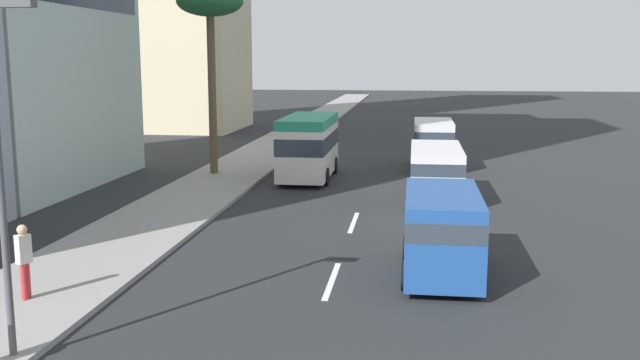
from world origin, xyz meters
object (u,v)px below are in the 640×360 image
van_second (442,228)px  van_third (433,141)px  minibus_fourth (309,145)px  van_lead (436,170)px  palm_tree (210,8)px  street_lamp (3,139)px  pedestrian_mid_block (24,258)px

van_second → van_third: (19.14, -0.23, 0.15)m
van_second → minibus_fourth: bearing=21.2°
van_lead → palm_tree: bearing=65.4°
van_second → minibus_fourth: minibus_fourth is taller
van_lead → van_second: 10.41m
van_third → street_lamp: street_lamp is taller
van_third → pedestrian_mid_block: van_third is taller
van_second → pedestrian_mid_block: bearing=110.4°
minibus_fourth → street_lamp: size_ratio=0.93×
van_lead → van_third: size_ratio=1.12×
palm_tree → street_lamp: bearing=-173.8°
minibus_fourth → street_lamp: bearing=-6.4°
van_second → van_third: 19.15m
van_third → street_lamp: (-25.89, 8.53, 2.88)m
van_third → palm_tree: bearing=109.0°
van_third → street_lamp: bearing=161.8°
van_second → van_lead: bearing=-0.7°
van_second → street_lamp: (-6.74, 8.30, 3.03)m
van_lead → van_third: bearing=-0.7°
van_lead → minibus_fourth: (4.70, 5.99, 0.39)m
palm_tree → street_lamp: (-22.12, -2.41, -3.88)m
street_lamp → palm_tree: bearing=6.2°
van_lead → palm_tree: 13.80m
palm_tree → van_third: bearing=-71.0°
van_third → pedestrian_mid_block: size_ratio=2.65×
van_third → pedestrian_mid_block: bearing=156.1°
pedestrian_mid_block → street_lamp: (-3.07, -1.59, 3.18)m
palm_tree → street_lamp: size_ratio=1.34×
minibus_fourth → pedestrian_mid_block: (-18.78, 4.03, -0.51)m
van_lead → street_lamp: bearing=153.8°
van_second → palm_tree: (15.38, 10.71, 6.91)m
pedestrian_mid_block → palm_tree: palm_tree is taller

